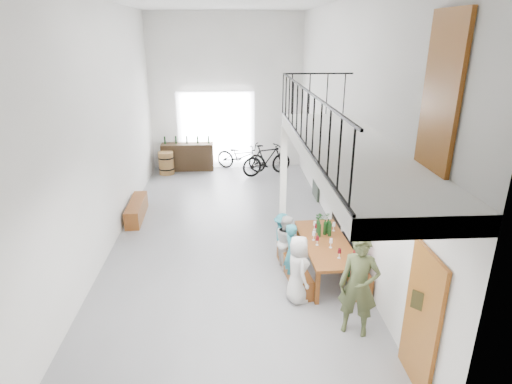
{
  "coord_description": "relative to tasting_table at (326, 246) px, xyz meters",
  "views": [
    {
      "loc": [
        0.1,
        -9.68,
        4.8
      ],
      "look_at": [
        0.67,
        -0.5,
        1.36
      ],
      "focal_mm": 30.0,
      "sensor_mm": 36.0,
      "label": 1
    }
  ],
  "objects": [
    {
      "name": "bicycle_near",
      "position": [
        -1.52,
        7.49,
        -0.19
      ],
      "size": [
        2.06,
        1.52,
        1.03
      ],
      "primitive_type": "imported",
      "rotation": [
        0.0,
        0.0,
        1.09
      ],
      "color": "black",
      "rests_on": "ground"
    },
    {
      "name": "side_bench",
      "position": [
        -4.51,
        3.29,
        -0.47
      ],
      "size": [
        0.43,
        1.71,
        0.48
      ],
      "primitive_type": "cube",
      "rotation": [
        0.0,
        0.0,
        0.03
      ],
      "color": "brown",
      "rests_on": "ground"
    },
    {
      "name": "host_standing",
      "position": [
        0.15,
        -1.78,
        0.19
      ],
      "size": [
        0.77,
        0.65,
        1.79
      ],
      "primitive_type": "imported",
      "rotation": [
        0.0,
        0.0,
        -0.41
      ],
      "color": "#424C2A",
      "rests_on": "ground"
    },
    {
      "name": "guest_left_a",
      "position": [
        -0.7,
        -0.81,
        -0.04
      ],
      "size": [
        0.53,
        0.72,
        1.33
      ],
      "primitive_type": "imported",
      "rotation": [
        0.0,
        0.0,
        1.75
      ],
      "color": "beige",
      "rests_on": "ground"
    },
    {
      "name": "guest_left_d",
      "position": [
        -0.79,
        0.89,
        -0.18
      ],
      "size": [
        0.56,
        0.76,
        1.05
      ],
      "primitive_type": "imported",
      "rotation": [
        0.0,
        0.0,
        1.29
      ],
      "color": "#26727E",
      "rests_on": "ground"
    },
    {
      "name": "room_walls",
      "position": [
        -2.01,
        1.99,
        2.85
      ],
      "size": [
        12.0,
        12.0,
        12.0
      ],
      "color": "white",
      "rests_on": "ground"
    },
    {
      "name": "tasting_table",
      "position": [
        0.0,
        0.0,
        0.0
      ],
      "size": [
        0.98,
        2.23,
        0.79
      ],
      "rotation": [
        0.0,
        0.0,
        0.03
      ],
      "color": "brown",
      "rests_on": "ground"
    },
    {
      "name": "guest_right_a",
      "position": [
        0.5,
        -0.58,
        -0.08
      ],
      "size": [
        0.42,
        0.78,
        1.26
      ],
      "primitive_type": "imported",
      "rotation": [
        0.0,
        0.0,
        -1.74
      ],
      "color": "#AE1D23",
      "rests_on": "ground"
    },
    {
      "name": "bicycle_far",
      "position": [
        -0.62,
        6.84,
        -0.14
      ],
      "size": [
        1.94,
        1.17,
        1.13
      ],
      "primitive_type": "imported",
      "rotation": [
        0.0,
        0.0,
        1.94
      ],
      "color": "black",
      "rests_on": "ground"
    },
    {
      "name": "serving_counter",
      "position": [
        -3.48,
        7.64,
        -0.21
      ],
      "size": [
        1.88,
        0.52,
        0.99
      ],
      "primitive_type": "cube",
      "rotation": [
        0.0,
        0.0,
        0.0
      ],
      "color": "#332112",
      "rests_on": "ground"
    },
    {
      "name": "oak_barrel",
      "position": [
        -4.21,
        7.18,
        -0.3
      ],
      "size": [
        0.55,
        0.55,
        0.81
      ],
      "color": "olive",
      "rests_on": "ground"
    },
    {
      "name": "guest_right_c",
      "position": [
        0.64,
        0.66,
        -0.12
      ],
      "size": [
        0.53,
        0.66,
        1.18
      ],
      "primitive_type": "imported",
      "rotation": [
        0.0,
        0.0,
        -1.89
      ],
      "color": "beige",
      "rests_on": "ground"
    },
    {
      "name": "tableware",
      "position": [
        -0.0,
        0.23,
        0.23
      ],
      "size": [
        0.58,
        1.33,
        0.35
      ],
      "color": "black",
      "rests_on": "tasting_table"
    },
    {
      "name": "guest_left_c",
      "position": [
        -0.74,
        0.47,
        -0.11
      ],
      "size": [
        0.53,
        0.64,
        1.19
      ],
      "primitive_type": "imported",
      "rotation": [
        0.0,
        0.0,
        1.72
      ],
      "color": "beige",
      "rests_on": "ground"
    },
    {
      "name": "guest_left_b",
      "position": [
        -0.72,
        -0.13,
        -0.07
      ],
      "size": [
        0.38,
        0.51,
        1.28
      ],
      "primitive_type": "imported",
      "rotation": [
        0.0,
        0.0,
        1.74
      ],
      "color": "#26727E",
      "rests_on": "ground"
    },
    {
      "name": "right_wall_decor",
      "position": [
        0.69,
        0.12,
        1.04
      ],
      "size": [
        0.07,
        8.28,
        5.07
      ],
      "color": "#90521A",
      "rests_on": "ground"
    },
    {
      "name": "floor",
      "position": [
        -2.01,
        1.99,
        -0.71
      ],
      "size": [
        12.0,
        12.0,
        0.0
      ],
      "primitive_type": "plane",
      "color": "slate",
      "rests_on": "ground"
    },
    {
      "name": "gateway_portal",
      "position": [
        -2.41,
        7.93,
        0.69
      ],
      "size": [
        2.8,
        0.08,
        2.8
      ],
      "primitive_type": "cube",
      "color": "white",
      "rests_on": "ground"
    },
    {
      "name": "counter_bottles",
      "position": [
        -3.48,
        7.67,
        0.42
      ],
      "size": [
        1.64,
        0.09,
        0.28
      ],
      "color": "black",
      "rests_on": "serving_counter"
    },
    {
      "name": "guest_right_b",
      "position": [
        0.55,
        0.1,
        -0.08
      ],
      "size": [
        0.47,
        1.19,
        1.26
      ],
      "primitive_type": "imported",
      "rotation": [
        0.0,
        0.0,
        -1.49
      ],
      "color": "black",
      "rests_on": "ground"
    },
    {
      "name": "balcony",
      "position": [
        -0.03,
        -1.13,
        2.26
      ],
      "size": [
        1.52,
        5.62,
        4.0
      ],
      "color": "white",
      "rests_on": "ground"
    },
    {
      "name": "bench_inner",
      "position": [
        -0.65,
        -0.02,
        -0.5
      ],
      "size": [
        0.52,
        1.85,
        0.42
      ],
      "primitive_type": "cube",
      "rotation": [
        0.0,
        0.0,
        0.13
      ],
      "color": "brown",
      "rests_on": "ground"
    },
    {
      "name": "potted_plant",
      "position": [
        0.44,
        2.4,
        -0.49
      ],
      "size": [
        0.46,
        0.42,
        0.44
      ],
      "primitive_type": "imported",
      "rotation": [
        0.0,
        0.0,
        0.23
      ],
      "color": "#1F5520",
      "rests_on": "ground"
    },
    {
      "name": "bench_wall",
      "position": [
        0.56,
        0.03,
        -0.47
      ],
      "size": [
        0.28,
        2.09,
        0.48
      ],
      "primitive_type": "cube",
      "rotation": [
        0.0,
        0.0,
        0.0
      ],
      "color": "brown",
      "rests_on": "ground"
    }
  ]
}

